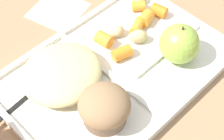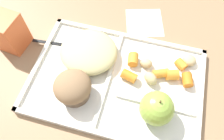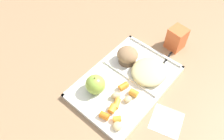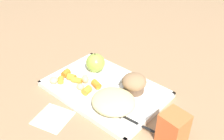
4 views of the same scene
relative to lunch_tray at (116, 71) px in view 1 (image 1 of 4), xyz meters
name	(u,v)px [view 1 (image 1 of 4)]	position (x,y,z in m)	size (l,w,h in m)	color
ground	(115,73)	(0.00, 0.00, -0.01)	(6.00, 6.00, 0.00)	#997551
lunch_tray	(116,71)	(0.00, 0.00, 0.00)	(0.40, 0.27, 0.02)	silver
green_apple	(179,44)	(-0.10, 0.06, 0.04)	(0.07, 0.07, 0.08)	#93B742
bran_muffin	(104,107)	(0.08, 0.06, 0.04)	(0.08, 0.08, 0.06)	brown
carrot_slice_edge	(104,39)	(-0.03, -0.06, 0.02)	(0.02, 0.02, 0.03)	orange
carrot_slice_center	(122,53)	(-0.03, -0.01, 0.02)	(0.02, 0.02, 0.03)	orange
carrot_slice_near_corner	(138,6)	(-0.14, -0.08, 0.01)	(0.02, 0.02, 0.03)	orange
carrot_slice_large	(137,26)	(-0.10, -0.04, 0.01)	(0.02, 0.02, 0.04)	orange
carrot_slice_tilted	(159,11)	(-0.16, -0.04, 0.02)	(0.02, 0.02, 0.03)	orange
carrot_slice_back	(146,18)	(-0.12, -0.04, 0.02)	(0.02, 0.02, 0.03)	orange
potato_chunk_large	(117,31)	(-0.06, -0.06, 0.02)	(0.03, 0.02, 0.02)	tan
potato_chunk_golden	(138,37)	(-0.08, -0.02, 0.02)	(0.02, 0.03, 0.03)	tan
egg_noodle_pile	(62,73)	(0.08, -0.05, 0.02)	(0.14, 0.13, 0.04)	#D6C684
meatball_side	(61,74)	(0.08, -0.05, 0.02)	(0.03, 0.03, 0.03)	brown
meatball_back	(50,87)	(0.11, -0.04, 0.02)	(0.04, 0.04, 0.04)	#755B4C
plastic_fork	(28,96)	(0.14, -0.06, 0.01)	(0.16, 0.03, 0.00)	black
paper_napkin	(58,10)	(-0.03, -0.20, -0.01)	(0.10, 0.10, 0.00)	white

